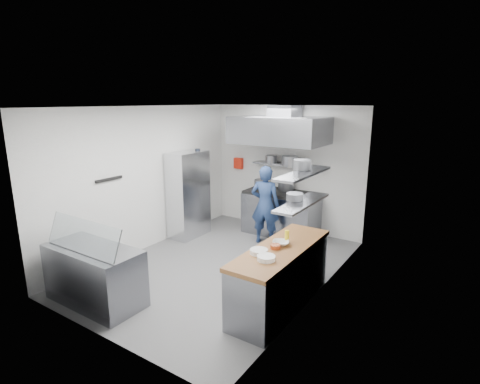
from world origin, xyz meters
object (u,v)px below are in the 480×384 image
Objects in this scene: display_case at (95,275)px; wire_rack at (188,195)px; gas_range at (281,214)px; chef at (265,205)px.

wire_rack is at bearing 103.58° from display_case.
wire_rack is (-1.63, -1.20, 0.48)m from gas_range.
gas_range is 4.20m from display_case.
chef is 1.09× the size of display_case.
wire_rack is (-1.60, -0.52, 0.11)m from chef.
gas_range is at bearing 36.28° from wire_rack.
display_case is at bearing 60.93° from chef.
display_case is (0.70, -2.90, -0.50)m from wire_rack.
wire_rack is 1.23× the size of display_case.
gas_range reaches higher than display_case.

